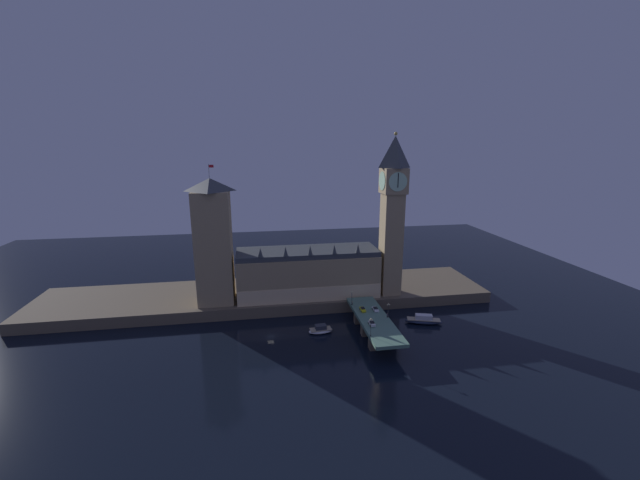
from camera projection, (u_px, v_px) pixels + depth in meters
ground_plane at (271, 337)px, 161.69m from camera, size 400.00×400.00×0.00m
embankment at (267, 295)px, 198.39m from camera, size 220.00×42.00×5.29m
parliament_hall at (308, 272)px, 191.00m from camera, size 67.49×22.38×26.94m
clock_tower at (392, 211)px, 184.98m from camera, size 11.43×11.54×77.24m
victoria_tower at (214, 242)px, 177.96m from camera, size 16.30×16.30×63.47m
bridge at (374, 323)px, 162.43m from camera, size 12.54×46.00×7.27m
car_northbound_lead at (363, 309)px, 168.84m from camera, size 1.97×4.31×1.51m
car_northbound_trail at (372, 323)px, 155.59m from camera, size 2.03×4.14×1.50m
car_southbound_trail at (375, 309)px, 169.05m from camera, size 2.03×4.51×1.45m
pedestrian_mid_walk at (387, 315)px, 162.44m from camera, size 0.38×0.38×1.80m
pedestrian_far_rail at (352, 303)px, 175.26m from camera, size 0.38×0.38×1.71m
street_lamp_near at (371, 325)px, 145.75m from camera, size 1.34×0.60×7.31m
street_lamp_mid at (388, 309)px, 161.88m from camera, size 1.34×0.60×6.21m
street_lamp_far at (352, 296)px, 174.02m from camera, size 1.34×0.60×6.76m
boat_upstream at (321, 330)px, 164.69m from camera, size 10.56×5.73×3.52m
boat_downstream at (424, 320)px, 173.10m from camera, size 16.84×9.20×4.13m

